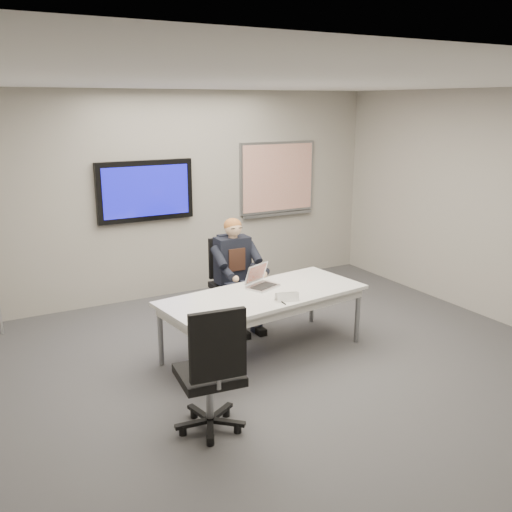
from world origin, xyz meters
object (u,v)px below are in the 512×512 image
conference_table (264,300)px  laptop (260,281)px  seated_person (239,285)px  office_chair_near (211,393)px  office_chair_far (230,296)px

conference_table → laptop: size_ratio=5.42×
laptop → seated_person: bearing=64.8°
office_chair_near → laptop: 1.88m
office_chair_far → seated_person: bearing=-87.2°
conference_table → office_chair_near: 1.62m
office_chair_far → office_chair_near: (-1.25, -2.17, 0.03)m
conference_table → laptop: bearing=61.8°
office_chair_far → seated_person: (-0.00, -0.25, 0.21)m
conference_table → office_chair_far: (0.12, 1.03, -0.28)m
seated_person → conference_table: bearing=-97.2°
laptop → conference_table: bearing=-134.1°
office_chair_far → office_chair_near: office_chair_near is taller
seated_person → laptop: bearing=-91.3°
conference_table → laptop: laptop is taller
seated_person → office_chair_far: bearing=90.4°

